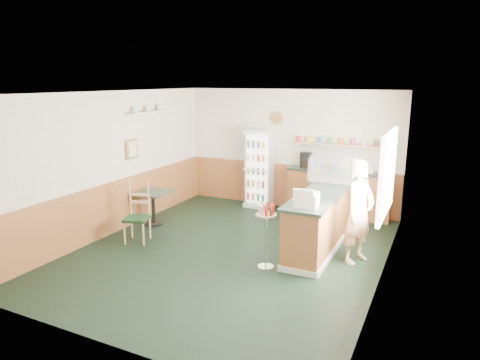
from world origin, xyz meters
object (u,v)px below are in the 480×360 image
Objects in this scene: cash_register at (306,199)px; cafe_table at (153,201)px; display_case at (332,171)px; drinks_fridge at (260,169)px; condiment_stand at (266,226)px; shopkeeper at (359,212)px; cafe_chair at (140,210)px.

cash_register reaches higher than cafe_table.
drinks_fridge is at bearing 148.89° from display_case.
condiment_stand is 1.49× the size of cafe_table.
shopkeeper is at bearing -0.75° from cafe_table.
cafe_table is 0.89m from cafe_chair.
shopkeeper reaches higher than display_case.
shopkeeper reaches higher than cash_register.
cafe_table is (-3.40, 0.63, -0.62)m from cash_register.
display_case is 2.04m from condiment_stand.
drinks_fridge is 4.86× the size of cash_register.
display_case reaches higher than condiment_stand.
cafe_table is at bearing 112.69° from shopkeeper.
drinks_fridge reaches higher than condiment_stand.
cash_register is 3.51m from cafe_table.
cafe_chair is (-2.54, 0.10, -0.11)m from condiment_stand.
display_case is 1.61m from cash_register.
shopkeeper is 1.52m from condiment_stand.
shopkeeper is (0.70, 0.58, -0.27)m from cash_register.
cafe_chair reaches higher than cafe_table.
cafe_chair is (0.32, -0.82, 0.09)m from cafe_table.
drinks_fridge is 1.74× the size of condiment_stand.
shopkeeper is 4.12m from cafe_table.
shopkeeper is (2.68, -2.22, -0.05)m from drinks_fridge.
cafe_table is (-1.42, -2.17, -0.41)m from drinks_fridge.
cafe_chair is (-1.10, -2.99, -0.32)m from drinks_fridge.
cafe_table is at bearing -164.04° from display_case.
drinks_fridge reaches higher than cafe_table.
condiment_stand is 0.93× the size of cafe_chair.
cash_register is at bearing 27.51° from condiment_stand.
cash_register is 0.36× the size of condiment_stand.
shopkeeper is 1.64× the size of condiment_stand.
drinks_fridge is 3.20m from cafe_chair.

